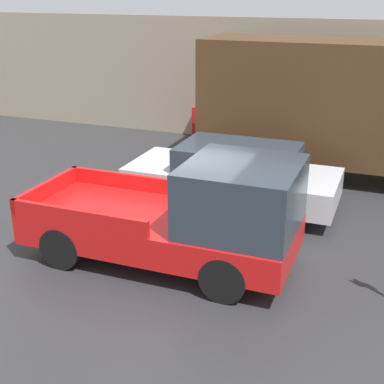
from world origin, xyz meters
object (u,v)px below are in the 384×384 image
newspaper_box (200,122)px  pickup_truck (188,216)px  delivery_truck (327,105)px  car (234,175)px

newspaper_box → pickup_truck: bearing=-70.9°
delivery_truck → newspaper_box: delivery_truck is taller
pickup_truck → newspaper_box: pickup_truck is taller
car → delivery_truck: delivery_truck is taller
car → delivery_truck: 3.66m
car → newspaper_box: car is taller
newspaper_box → car: bearing=-62.4°
pickup_truck → car: 3.02m
pickup_truck → newspaper_box: 9.01m
pickup_truck → newspaper_box: bearing=109.1°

